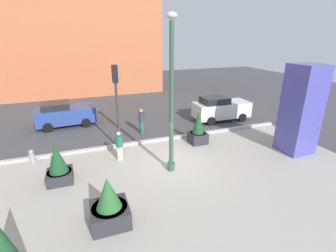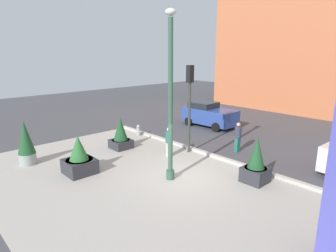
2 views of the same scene
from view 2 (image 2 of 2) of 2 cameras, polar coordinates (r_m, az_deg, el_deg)
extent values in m
plane|color=#47474C|center=(16.09, 12.66, -5.81)|extent=(60.00, 60.00, 0.00)
cube|color=#ADA89E|center=(12.01, -4.43, -12.67)|extent=(18.00, 10.00, 0.02)
cube|color=#B7B2A8|center=(15.39, 10.78, -6.33)|extent=(18.00, 0.24, 0.16)
cylinder|color=#335642|center=(13.00, 0.45, -9.45)|extent=(0.36, 0.36, 0.40)
cylinder|color=#335642|center=(12.08, 0.48, 4.40)|extent=(0.20, 0.20, 6.72)
ellipsoid|color=silver|center=(11.99, 0.52, 21.31)|extent=(0.44, 0.44, 0.28)
cube|color=#2D2D33|center=(14.12, -16.77, -7.52)|extent=(1.28, 1.28, 0.67)
cylinder|color=#382819|center=(14.01, -16.86, -6.31)|extent=(1.22, 1.22, 0.04)
cone|color=#2D6B33|center=(13.82, -17.04, -4.04)|extent=(0.86, 0.86, 1.13)
cube|color=#2D2D33|center=(17.15, -9.12, -3.47)|extent=(1.09, 1.09, 0.51)
cylinder|color=#382819|center=(17.08, -9.15, -2.72)|extent=(1.03, 1.03, 0.04)
cone|color=#1E4C28|center=(16.89, -9.24, -0.52)|extent=(0.82, 0.82, 1.31)
cylinder|color=gray|center=(16.14, -25.58, -5.76)|extent=(0.80, 0.80, 0.58)
cylinder|color=#382819|center=(16.05, -25.68, -4.86)|extent=(0.74, 0.74, 0.04)
cone|color=#1E4C28|center=(15.82, -26.01, -1.99)|extent=(0.82, 0.82, 1.64)
cube|color=#2D2D33|center=(13.21, 16.57, -9.09)|extent=(0.99, 0.99, 0.65)
cylinder|color=#382819|center=(13.09, 16.67, -7.85)|extent=(0.94, 0.94, 0.04)
cone|color=#1E4C28|center=(12.86, 16.88, -5.04)|extent=(0.72, 0.72, 1.32)
cylinder|color=#99999E|center=(19.52, -5.77, -1.09)|extent=(0.26, 0.26, 0.55)
sphere|color=#99999E|center=(19.43, -5.79, -0.08)|extent=(0.24, 0.24, 0.24)
cylinder|color=#99999E|center=(19.38, -5.47, -1.11)|extent=(0.12, 0.10, 0.10)
cylinder|color=#333833|center=(15.90, 4.15, 1.51)|extent=(0.14, 0.14, 3.85)
cube|color=black|center=(15.55, 4.31, 10.07)|extent=(0.28, 0.32, 0.90)
sphere|color=yellow|center=(15.68, 4.74, 10.10)|extent=(0.18, 0.18, 0.18)
cube|color=#2D4793|center=(21.95, 8.12, 1.99)|extent=(4.08, 2.04, 1.07)
cube|color=#1E2328|center=(22.16, 6.94, 4.13)|extent=(1.87, 1.71, 0.43)
cylinder|color=black|center=(22.12, 12.08, 0.62)|extent=(0.65, 0.25, 0.64)
cylinder|color=black|center=(20.63, 9.30, -0.24)|extent=(0.65, 0.25, 0.64)
cylinder|color=black|center=(23.50, 7.00, 1.63)|extent=(0.65, 0.25, 0.64)
cylinder|color=black|center=(22.10, 4.07, 0.89)|extent=(0.65, 0.25, 0.64)
cylinder|color=black|center=(14.49, 29.64, -8.34)|extent=(0.65, 0.24, 0.64)
cube|color=#236656|center=(16.75, 13.32, -3.54)|extent=(0.20, 0.28, 0.83)
cylinder|color=#33384C|center=(16.55, 13.47, -1.15)|extent=(0.36, 0.36, 0.62)
sphere|color=tan|center=(16.45, 13.55, 0.26)|extent=(0.22, 0.22, 0.22)
cube|color=#B2AD9E|center=(15.59, 0.16, -4.56)|extent=(0.29, 0.22, 0.79)
cylinder|color=#236656|center=(15.39, 0.16, -2.13)|extent=(0.38, 0.38, 0.59)
sphere|color=beige|center=(15.28, 0.16, -0.68)|extent=(0.21, 0.21, 0.21)
camera|label=1|loc=(12.58, -51.54, 12.31)|focal=26.15mm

